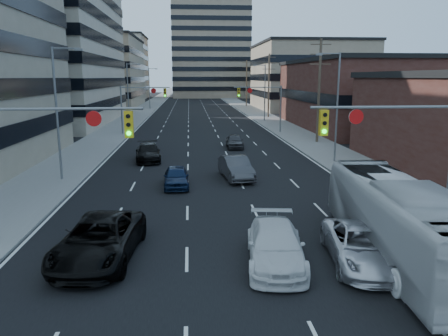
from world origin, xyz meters
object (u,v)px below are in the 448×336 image
black_pickup (99,240)px  silver_suv (362,246)px  white_van (275,245)px  sedan_blue (176,177)px  transit_bus (400,221)px

black_pickup → silver_suv: (10.12, -1.21, -0.09)m
white_van → sedan_blue: white_van is taller
black_pickup → silver_suv: size_ratio=1.13×
silver_suv → black_pickup: bearing=-179.5°
silver_suv → sedan_blue: bearing=127.8°
silver_suv → transit_bus: bearing=18.6°
white_van → silver_suv: size_ratio=0.97×
white_van → transit_bus: 4.94m
transit_bus → sedan_blue: transit_bus is taller
white_van → transit_bus: size_ratio=0.45×
black_pickup → white_van: (6.80, -0.93, -0.08)m
sedan_blue → transit_bus: bearing=-55.7°
black_pickup → transit_bus: (11.67, -0.90, 0.75)m
white_van → transit_bus: transit_bus is taller
white_van → transit_bus: (4.87, 0.03, 0.83)m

